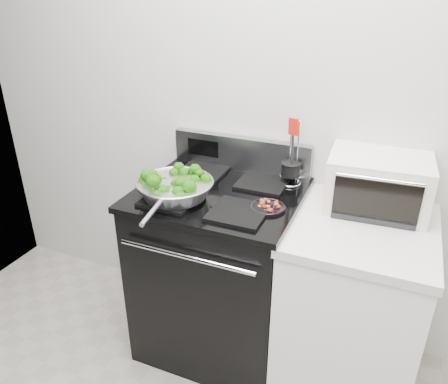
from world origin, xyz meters
The scene contains 8 objects.
back_wall centered at (0.00, 1.75, 1.35)m, with size 4.00×0.02×2.70m, color beige.
gas_range centered at (-0.30, 1.41, 0.49)m, with size 0.79×0.69×1.13m.
counter centered at (0.39, 1.41, 0.46)m, with size 0.62×0.68×0.92m.
skillet centered at (-0.46, 1.26, 1.01)m, with size 0.36×0.57×0.08m.
broccoli_pile centered at (-0.46, 1.26, 1.03)m, with size 0.28×0.28×0.10m, color black, non-canonical shape.
bacon_plate centered at (-0.03, 1.34, 0.97)m, with size 0.16×0.16×0.04m.
utensil_holder centered at (-0.01, 1.63, 1.01)m, with size 0.11×0.11×0.34m.
toaster_oven centered at (0.41, 1.59, 1.05)m, with size 0.46×0.36×0.25m.
Camera 1 is at (0.46, -0.33, 1.88)m, focal length 35.00 mm.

